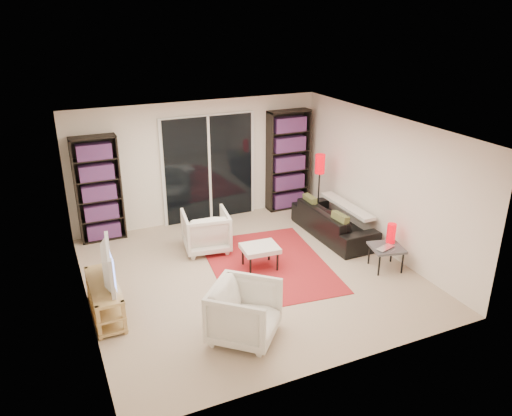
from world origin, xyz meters
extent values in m
plane|color=beige|center=(0.00, 0.00, 0.00)|extent=(5.00, 5.00, 0.00)
cube|color=white|center=(0.00, 2.50, 1.20)|extent=(5.00, 0.02, 2.40)
cube|color=white|center=(0.00, -2.50, 1.20)|extent=(5.00, 0.02, 2.40)
cube|color=white|center=(-2.50, 0.00, 1.20)|extent=(0.02, 5.00, 2.40)
cube|color=white|center=(2.50, 0.00, 1.20)|extent=(0.02, 5.00, 2.40)
cube|color=white|center=(0.00, 0.00, 2.40)|extent=(5.00, 5.00, 0.02)
cube|color=white|center=(0.20, 2.47, 1.05)|extent=(1.92, 0.06, 2.16)
cube|color=black|center=(0.20, 2.44, 1.05)|extent=(1.80, 0.02, 2.10)
cube|color=white|center=(0.20, 2.42, 1.05)|extent=(0.05, 0.02, 2.10)
cube|color=black|center=(-1.95, 2.34, 0.97)|extent=(0.80, 0.30, 1.95)
cube|color=#902559|center=(-1.95, 2.32, 0.97)|extent=(0.70, 0.22, 1.85)
cube|color=black|center=(1.90, 2.34, 1.05)|extent=(0.90, 0.30, 2.10)
cube|color=#902559|center=(1.90, 2.32, 1.05)|extent=(0.80, 0.22, 2.00)
cube|color=#E5BA71|center=(-2.30, -0.24, 0.48)|extent=(0.38, 1.20, 0.04)
cube|color=#E5BA71|center=(-2.30, -0.24, 0.25)|extent=(0.38, 1.20, 0.03)
cube|color=#E5BA71|center=(-2.30, -0.24, 0.06)|extent=(0.38, 1.20, 0.04)
cube|color=#E5BA71|center=(-2.46, -0.80, 0.25)|extent=(0.05, 0.05, 0.50)
cube|color=#E5BA71|center=(-2.46, 0.32, 0.25)|extent=(0.05, 0.05, 0.50)
cube|color=#E5BA71|center=(-2.13, -0.80, 0.25)|extent=(0.05, 0.05, 0.50)
cube|color=#E5BA71|center=(-2.13, 0.32, 0.25)|extent=(0.05, 0.05, 0.50)
imported|color=black|center=(-2.28, -0.24, 0.78)|extent=(0.22, 0.98, 0.56)
cube|color=#AF2024|center=(0.41, 0.14, 0.01)|extent=(2.14, 2.73, 0.01)
imported|color=black|center=(2.03, 0.70, 0.28)|extent=(0.77, 1.94, 0.56)
imported|color=white|center=(-0.35, 1.12, 0.36)|extent=(0.88, 0.90, 0.72)
imported|color=white|center=(-0.72, -1.51, 0.38)|extent=(1.16, 1.16, 0.76)
cube|color=white|center=(0.24, 0.11, 0.36)|extent=(0.62, 0.52, 0.08)
cylinder|color=black|center=(-0.01, -0.06, 0.16)|extent=(0.04, 0.04, 0.32)
cylinder|color=black|center=(0.02, 0.32, 0.16)|extent=(0.04, 0.04, 0.32)
cylinder|color=black|center=(0.46, -0.10, 0.16)|extent=(0.04, 0.04, 0.32)
cylinder|color=black|center=(0.48, 0.28, 0.16)|extent=(0.04, 0.04, 0.32)
cube|color=#494A4E|center=(2.12, -0.75, 0.38)|extent=(0.60, 0.60, 0.04)
cylinder|color=black|center=(1.88, -0.90, 0.19)|extent=(0.03, 0.03, 0.38)
cylinder|color=black|center=(1.97, -0.51, 0.19)|extent=(0.03, 0.03, 0.38)
cylinder|color=black|center=(2.27, -0.99, 0.19)|extent=(0.03, 0.03, 0.38)
cylinder|color=black|center=(2.36, -0.60, 0.19)|extent=(0.03, 0.03, 0.38)
imported|color=silver|center=(2.06, -0.85, 0.41)|extent=(0.39, 0.31, 0.03)
cylinder|color=#DF000B|center=(2.28, -0.64, 0.56)|extent=(0.15, 0.15, 0.33)
cylinder|color=black|center=(2.11, 1.41, 0.01)|extent=(0.21, 0.21, 0.03)
cylinder|color=black|center=(2.11, 1.41, 0.52)|extent=(0.03, 0.03, 1.05)
cylinder|color=#DF000B|center=(2.11, 1.41, 1.21)|extent=(0.19, 0.19, 0.38)
camera|label=1|loc=(-2.82, -6.54, 4.02)|focal=35.00mm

